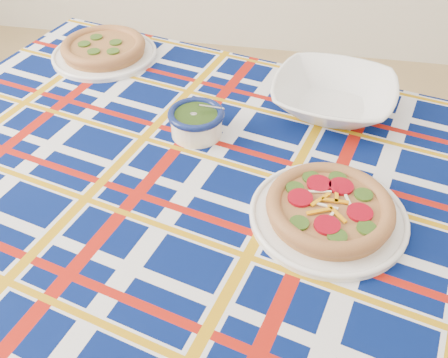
% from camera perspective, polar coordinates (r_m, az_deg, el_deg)
% --- Properties ---
extents(floor, '(4.00, 4.00, 0.00)m').
position_cam_1_polar(floor, '(1.77, -7.91, -15.39)').
color(floor, tan).
rests_on(floor, ground).
extents(dining_table, '(1.85, 1.40, 0.77)m').
position_cam_1_polar(dining_table, '(1.10, 1.65, -3.81)').
color(dining_table, brown).
rests_on(dining_table, floor).
extents(tablecloth, '(1.89, 1.44, 0.11)m').
position_cam_1_polar(tablecloth, '(1.08, 1.68, -2.87)').
color(tablecloth, '#04124C').
rests_on(tablecloth, dining_table).
extents(main_focaccia_plate, '(0.40, 0.40, 0.06)m').
position_cam_1_polar(main_focaccia_plate, '(0.97, 11.99, -3.23)').
color(main_focaccia_plate, '#A56A3A').
rests_on(main_focaccia_plate, tablecloth).
extents(pesto_bowl, '(0.15, 0.15, 0.08)m').
position_cam_1_polar(pesto_bowl, '(1.16, -3.19, 6.72)').
color(pesto_bowl, black).
rests_on(pesto_bowl, tablecloth).
extents(serving_bowl, '(0.34, 0.34, 0.07)m').
position_cam_1_polar(serving_bowl, '(1.27, 12.39, 9.25)').
color(serving_bowl, white).
rests_on(serving_bowl, tablecloth).
extents(second_focaccia_plate, '(0.36, 0.36, 0.06)m').
position_cam_1_polar(second_focaccia_plate, '(1.53, -13.60, 14.37)').
color(second_focaccia_plate, '#A56A3A').
rests_on(second_focaccia_plate, tablecloth).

